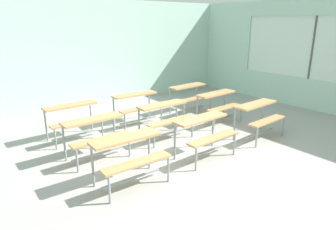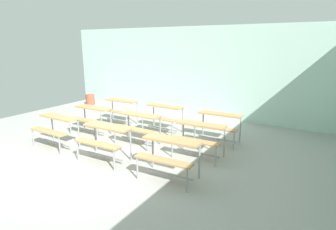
% 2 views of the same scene
% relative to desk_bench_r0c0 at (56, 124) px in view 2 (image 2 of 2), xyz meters
% --- Properties ---
extents(ground, '(10.00, 9.00, 0.05)m').
position_rel_desk_bench_r0c0_xyz_m(ground, '(1.18, 0.05, -0.59)').
color(ground, '#9E9E99').
extents(wall_back, '(10.00, 0.12, 3.00)m').
position_rel_desk_bench_r0c0_xyz_m(wall_back, '(1.18, 4.55, 0.94)').
color(wall_back, silver).
rests_on(wall_back, ground).
extents(desk_bench_r0c0, '(1.12, 0.62, 0.74)m').
position_rel_desk_bench_r0c0_xyz_m(desk_bench_r0c0, '(0.00, 0.00, 0.00)').
color(desk_bench_r0c0, tan).
rests_on(desk_bench_r0c0, ground).
extents(desk_bench_r0c1, '(1.11, 0.62, 0.74)m').
position_rel_desk_bench_r0c0_xyz_m(desk_bench_r0c1, '(1.57, -0.00, 0.00)').
color(desk_bench_r0c1, tan).
rests_on(desk_bench_r0c1, ground).
extents(desk_bench_r0c2, '(1.12, 0.63, 0.74)m').
position_rel_desk_bench_r0c0_xyz_m(desk_bench_r0c2, '(3.17, -0.02, 0.00)').
color(desk_bench_r0c2, tan).
rests_on(desk_bench_r0c2, ground).
extents(desk_bench_r1c0, '(1.11, 0.60, 0.74)m').
position_rel_desk_bench_r0c0_xyz_m(desk_bench_r1c0, '(-0.02, 1.15, 0.00)').
color(desk_bench_r1c0, tan).
rests_on(desk_bench_r1c0, ground).
extents(desk_bench_r1c1, '(1.11, 0.61, 0.74)m').
position_rel_desk_bench_r0c0_xyz_m(desk_bench_r1c1, '(1.57, 1.17, 0.00)').
color(desk_bench_r1c1, tan).
rests_on(desk_bench_r1c1, ground).
extents(desk_bench_r1c2, '(1.12, 0.63, 0.74)m').
position_rel_desk_bench_r0c0_xyz_m(desk_bench_r1c2, '(3.22, 1.18, 0.00)').
color(desk_bench_r1c2, tan).
rests_on(desk_bench_r1c2, ground).
extents(desk_bench_r2c0, '(1.11, 0.60, 0.74)m').
position_rel_desk_bench_r0c0_xyz_m(desk_bench_r2c0, '(0.01, 2.31, 0.00)').
color(desk_bench_r2c0, tan).
rests_on(desk_bench_r2c0, ground).
extents(desk_bench_r2c1, '(1.12, 0.63, 0.74)m').
position_rel_desk_bench_r0c0_xyz_m(desk_bench_r2c1, '(1.59, 2.32, 0.00)').
color(desk_bench_r2c1, tan).
rests_on(desk_bench_r2c1, ground).
extents(desk_bench_r2c2, '(1.12, 0.63, 0.74)m').
position_rel_desk_bench_r0c0_xyz_m(desk_bench_r2c2, '(3.25, 2.27, 0.00)').
color(desk_bench_r2c2, tan).
rests_on(desk_bench_r2c2, ground).
extents(trash_bin, '(0.36, 0.36, 0.42)m').
position_rel_desk_bench_r0c0_xyz_m(trash_bin, '(-2.88, 3.86, -0.35)').
color(trash_bin, '#9E4C38').
rests_on(trash_bin, ground).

